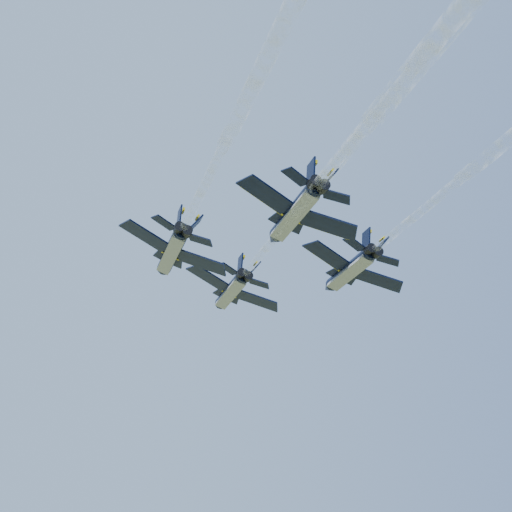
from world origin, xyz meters
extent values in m
cylinder|color=black|center=(1.17, 13.78, 106.63)|extent=(3.00, 14.17, 2.34)
cone|color=black|center=(0.78, 22.19, 106.63)|extent=(2.47, 2.87, 2.34)
ellipsoid|color=black|center=(1.22, 17.39, 107.18)|extent=(1.41, 2.61, 1.19)
cube|color=gray|center=(0.92, 13.77, 105.99)|extent=(2.25, 12.70, 1.03)
cube|color=black|center=(-2.18, 12.77, 107.87)|extent=(6.62, 5.22, 2.45)
cube|color=yellow|center=(-2.22, 14.58, 107.97)|extent=(5.40, 2.34, 2.42)
cube|color=black|center=(4.52, 13.08, 105.20)|extent=(6.48, 4.81, 2.45)
cube|color=yellow|center=(4.48, 14.89, 105.30)|extent=(5.53, 1.85, 2.42)
cube|color=black|center=(-0.58, 6.97, 107.46)|extent=(3.09, 2.64, 1.16)
cube|color=black|center=(3.56, 7.16, 105.81)|extent=(3.03, 2.47, 1.16)
cube|color=black|center=(1.16, 7.79, 108.35)|extent=(0.46, 2.35, 2.77)
cube|color=black|center=(2.84, 7.87, 107.68)|extent=(2.00, 2.42, 2.23)
cylinder|color=black|center=(1.04, 6.30, 106.71)|extent=(1.57, 1.34, 1.52)
cylinder|color=black|center=(1.92, 6.34, 106.36)|extent=(1.57, 1.34, 1.52)
cylinder|color=black|center=(-8.66, -0.21, 106.63)|extent=(3.00, 14.17, 2.34)
cone|color=black|center=(-9.05, 8.20, 106.63)|extent=(2.47, 2.87, 2.34)
ellipsoid|color=black|center=(-8.61, 3.41, 107.18)|extent=(1.41, 2.61, 1.19)
cube|color=gray|center=(-8.91, -0.22, 105.99)|extent=(2.25, 12.70, 1.03)
cube|color=black|center=(-12.01, -1.22, 107.87)|extent=(6.62, 5.22, 2.45)
cube|color=yellow|center=(-12.05, 0.59, 107.97)|extent=(5.40, 2.34, 2.42)
cube|color=black|center=(-5.31, -0.90, 105.20)|extent=(6.48, 4.81, 2.45)
cube|color=yellow|center=(-5.35, 0.90, 105.30)|extent=(5.53, 1.85, 2.42)
cube|color=black|center=(-10.41, -7.02, 107.46)|extent=(3.09, 2.64, 1.16)
cube|color=black|center=(-6.27, -6.82, 105.81)|extent=(3.03, 2.47, 1.16)
cube|color=black|center=(-8.67, -6.19, 108.35)|extent=(0.46, 2.35, 2.77)
cube|color=black|center=(-6.99, -6.11, 107.68)|extent=(2.00, 2.42, 2.23)
cylinder|color=black|center=(-8.79, -7.69, 106.71)|extent=(1.57, 1.34, 1.52)
cylinder|color=black|center=(-7.90, -7.64, 106.36)|extent=(1.57, 1.34, 1.52)
cylinder|color=black|center=(14.42, 1.70, 106.63)|extent=(3.00, 14.17, 2.34)
cone|color=black|center=(14.03, 10.11, 106.63)|extent=(2.47, 2.87, 2.34)
ellipsoid|color=black|center=(14.47, 5.32, 107.18)|extent=(1.41, 2.61, 1.19)
cube|color=gray|center=(14.17, 1.69, 105.99)|extent=(2.25, 12.70, 1.03)
cube|color=black|center=(11.07, 0.69, 107.87)|extent=(6.62, 5.22, 2.45)
cube|color=yellow|center=(11.03, 2.50, 107.97)|extent=(5.40, 2.34, 2.42)
cube|color=black|center=(17.77, 1.01, 105.20)|extent=(6.48, 4.81, 2.45)
cube|color=yellow|center=(17.73, 2.81, 105.30)|extent=(5.53, 1.85, 2.42)
cube|color=black|center=(12.67, -5.11, 107.46)|extent=(3.09, 2.64, 1.16)
cube|color=black|center=(16.81, -4.91, 105.81)|extent=(3.03, 2.47, 1.16)
cube|color=black|center=(14.41, -4.28, 108.35)|extent=(0.46, 2.35, 2.77)
cube|color=black|center=(16.09, -4.20, 107.68)|extent=(2.00, 2.42, 2.23)
cylinder|color=black|center=(14.29, -5.78, 106.71)|extent=(1.57, 1.34, 1.52)
cylinder|color=black|center=(15.17, -5.73, 106.36)|extent=(1.57, 1.34, 1.52)
cylinder|color=black|center=(2.71, -14.71, 106.63)|extent=(3.00, 14.17, 2.34)
cone|color=black|center=(2.32, -6.30, 106.63)|extent=(2.47, 2.87, 2.34)
ellipsoid|color=black|center=(2.76, -11.09, 107.18)|extent=(1.41, 2.61, 1.19)
cube|color=gray|center=(2.46, -14.72, 105.99)|extent=(2.25, 12.70, 1.03)
cube|color=black|center=(-0.64, -15.71, 107.87)|extent=(6.62, 5.22, 2.45)
cube|color=yellow|center=(-0.68, -13.91, 107.97)|extent=(5.40, 2.34, 2.42)
cube|color=black|center=(6.06, -15.40, 105.20)|extent=(6.48, 4.81, 2.45)
cube|color=yellow|center=(6.02, -13.60, 105.30)|extent=(5.53, 1.85, 2.42)
cube|color=black|center=(0.96, -21.52, 107.46)|extent=(3.09, 2.64, 1.16)
cube|color=black|center=(5.10, -21.32, 105.81)|extent=(3.03, 2.47, 1.16)
cube|color=black|center=(2.70, -20.69, 108.35)|extent=(0.46, 2.35, 2.77)
cube|color=black|center=(4.38, -20.61, 107.68)|extent=(2.00, 2.42, 2.23)
cylinder|color=black|center=(2.58, -22.18, 106.71)|extent=(1.57, 1.34, 1.52)
cylinder|color=black|center=(3.47, -22.14, 106.36)|extent=(1.57, 1.34, 1.52)
cylinder|color=white|center=(2.03, -4.51, 106.63)|extent=(2.30, 22.65, 1.24)
cylinder|color=white|center=(3.03, -25.82, 106.63)|extent=(2.77, 22.67, 1.71)
cylinder|color=white|center=(4.02, -47.14, 106.63)|extent=(3.32, 22.70, 2.26)
cylinder|color=white|center=(-7.80, -18.50, 106.63)|extent=(2.30, 22.65, 1.24)
cylinder|color=white|center=(-6.80, -39.81, 106.63)|extent=(2.77, 22.67, 1.71)
cylinder|color=white|center=(15.28, -16.59, 106.63)|extent=(2.30, 22.65, 1.24)
cylinder|color=white|center=(3.57, -32.99, 106.63)|extent=(2.30, 22.65, 1.24)
camera|label=1|loc=(-17.58, -88.28, 73.93)|focal=55.00mm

